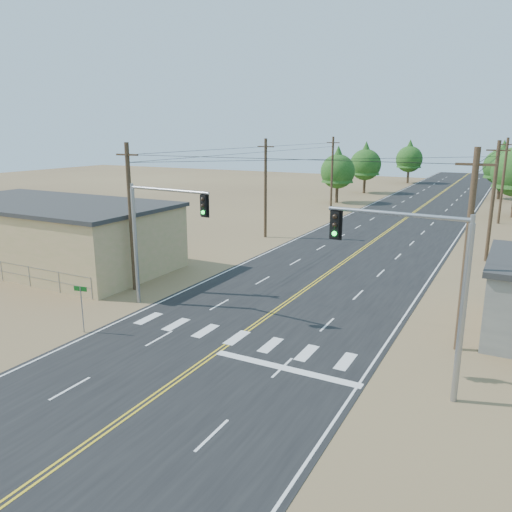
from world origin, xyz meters
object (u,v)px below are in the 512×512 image
Objects in this scene: signal_mast_left at (154,227)px; street_sign at (81,302)px; building_left at (51,235)px; signal_mast_right at (422,274)px.

street_sign is (-1.06, -5.07, -3.37)m from signal_mast_left.
signal_mast_left reaches higher than street_sign.
building_left reaches higher than street_sign.
street_sign is (13.20, -9.23, -0.74)m from building_left.
signal_mast_right is at bearing -5.63° from signal_mast_left.
signal_mast_left is 0.99× the size of signal_mast_right.
signal_mast_right is 2.93× the size of street_sign.
street_sign is at bearing -169.39° from signal_mast_right.
signal_mast_right is (16.09, -3.08, 0.03)m from signal_mast_left.
signal_mast_left is 2.91× the size of street_sign.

